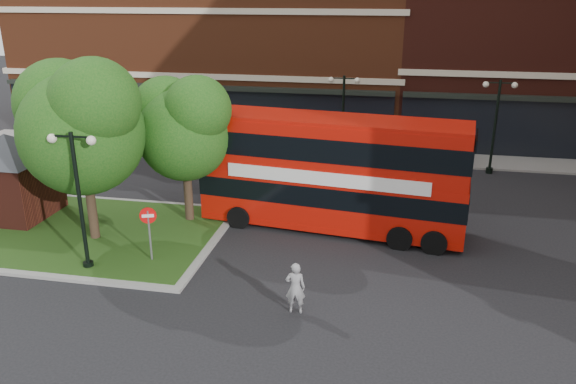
% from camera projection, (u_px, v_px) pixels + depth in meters
% --- Properties ---
extents(ground, '(120.00, 120.00, 0.00)m').
position_uv_depth(ground, '(237.00, 287.00, 18.73)').
color(ground, black).
rests_on(ground, ground).
extents(pavement_far, '(44.00, 3.00, 0.12)m').
position_uv_depth(pavement_far, '(312.00, 152.00, 33.94)').
color(pavement_far, slate).
rests_on(pavement_far, ground).
extents(terrace_far_left, '(26.00, 12.00, 14.00)m').
position_uv_depth(terrace_far_left, '(218.00, 24.00, 39.92)').
color(terrace_far_left, brown).
rests_on(terrace_far_left, ground).
extents(terrace_far_right, '(18.00, 12.00, 16.00)m').
position_uv_depth(terrace_far_right, '(549.00, 12.00, 35.64)').
color(terrace_far_right, '#471911').
rests_on(terrace_far_right, ground).
extents(traffic_island, '(12.60, 7.60, 0.15)m').
position_uv_depth(traffic_island, '(68.00, 231.00, 22.91)').
color(traffic_island, gray).
rests_on(traffic_island, ground).
extents(kiosk, '(6.51, 6.51, 3.60)m').
position_uv_depth(kiosk, '(9.00, 167.00, 23.60)').
color(kiosk, '#471911').
rests_on(kiosk, traffic_island).
extents(tree_island_west, '(5.40, 4.71, 7.21)m').
position_uv_depth(tree_island_west, '(79.00, 121.00, 20.65)').
color(tree_island_west, '#2D2116').
rests_on(tree_island_west, ground).
extents(tree_island_east, '(4.46, 3.90, 6.29)m').
position_uv_depth(tree_island_east, '(183.00, 124.00, 22.60)').
color(tree_island_east, '#2D2116').
rests_on(tree_island_east, ground).
extents(lamp_island, '(1.72, 0.36, 5.00)m').
position_uv_depth(lamp_island, '(79.00, 195.00, 18.94)').
color(lamp_island, black).
rests_on(lamp_island, ground).
extents(lamp_far_left, '(1.72, 0.36, 5.00)m').
position_uv_depth(lamp_far_left, '(343.00, 115.00, 30.79)').
color(lamp_far_left, black).
rests_on(lamp_far_left, ground).
extents(lamp_far_right, '(1.72, 0.36, 5.00)m').
position_uv_depth(lamp_far_right, '(495.00, 122.00, 29.35)').
color(lamp_far_right, black).
rests_on(lamp_far_right, ground).
extents(bus, '(10.90, 3.74, 4.08)m').
position_uv_depth(bus, '(332.00, 166.00, 22.51)').
color(bus, '#B21007').
rests_on(bus, ground).
extents(woman, '(0.64, 0.45, 1.66)m').
position_uv_depth(woman, '(295.00, 288.00, 17.02)').
color(woman, gray).
rests_on(woman, ground).
extents(car_silver, '(4.20, 2.08, 1.38)m').
position_uv_depth(car_silver, '(236.00, 147.00, 32.62)').
color(car_silver, silver).
rests_on(car_silver, ground).
extents(car_white, '(4.74, 2.14, 1.51)m').
position_uv_depth(car_white, '(428.00, 149.00, 32.02)').
color(car_white, silver).
rests_on(car_white, ground).
extents(no_entry_sign, '(0.58, 0.23, 2.16)m').
position_uv_depth(no_entry_sign, '(149.00, 224.00, 19.85)').
color(no_entry_sign, slate).
rests_on(no_entry_sign, ground).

